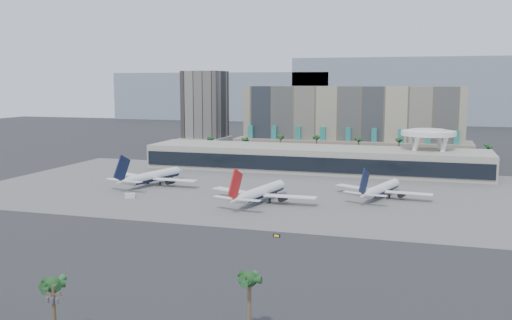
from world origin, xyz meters
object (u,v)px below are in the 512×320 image
(service_vehicle_a, at_px, (130,196))
(taxiway_sign, at_px, (277,236))
(service_vehicle_b, at_px, (252,194))
(utility_pole, at_px, (54,314))
(airliner_right, at_px, (381,189))
(airliner_centre, at_px, (261,192))
(airliner_left, at_px, (153,176))

(service_vehicle_a, bearing_deg, taxiway_sign, -51.63)
(service_vehicle_b, bearing_deg, service_vehicle_a, -156.74)
(utility_pole, xyz_separation_m, airliner_right, (40.40, 146.52, -3.62))
(airliner_centre, xyz_separation_m, service_vehicle_a, (-50.57, -7.15, -2.93))
(taxiway_sign, bearing_deg, airliner_centre, 118.29)
(airliner_centre, height_order, service_vehicle_b, airliner_centre)
(airliner_centre, bearing_deg, service_vehicle_a, -160.82)
(service_vehicle_b, bearing_deg, taxiway_sign, -64.25)
(utility_pole, height_order, airliner_centre, airliner_centre)
(service_vehicle_a, bearing_deg, service_vehicle_b, -1.29)
(utility_pole, relative_size, service_vehicle_a, 3.06)
(service_vehicle_b, bearing_deg, airliner_left, 169.43)
(service_vehicle_b, bearing_deg, utility_pole, -84.81)
(service_vehicle_a, height_order, service_vehicle_b, service_vehicle_a)
(utility_pole, relative_size, airliner_right, 0.31)
(airliner_left, height_order, service_vehicle_a, airliner_left)
(utility_pole, distance_m, taxiway_sign, 82.09)
(service_vehicle_b, height_order, taxiway_sign, service_vehicle_b)
(taxiway_sign, bearing_deg, airliner_left, 144.46)
(service_vehicle_a, xyz_separation_m, service_vehicle_b, (43.96, 17.47, -0.16))
(airliner_centre, distance_m, airliner_right, 47.51)
(airliner_right, bearing_deg, airliner_centre, -136.29)
(airliner_right, distance_m, service_vehicle_a, 97.26)
(service_vehicle_b, bearing_deg, airliner_right, 14.61)
(airliner_centre, relative_size, airliner_right, 1.12)
(airliner_left, xyz_separation_m, airliner_centre, (55.12, -20.77, 0.00))
(airliner_left, height_order, service_vehicle_b, airliner_left)
(airliner_right, bearing_deg, airliner_left, -162.88)
(airliner_right, bearing_deg, taxiway_sign, -93.45)
(utility_pole, xyz_separation_m, service_vehicle_a, (-52.47, 117.73, -6.18))
(service_vehicle_a, bearing_deg, airliner_centre, -14.92)
(utility_pole, height_order, airliner_right, airliner_right)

